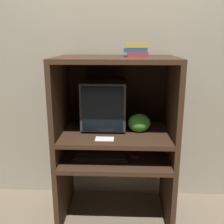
{
  "coord_description": "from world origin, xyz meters",
  "views": [
    {
      "loc": [
        0.06,
        -1.79,
        1.55
      ],
      "look_at": [
        -0.03,
        0.32,
        0.97
      ],
      "focal_mm": 42.0,
      "sensor_mm": 36.0,
      "label": 1
    }
  ],
  "objects_px": {
    "keyboard": "(100,157)",
    "mouse": "(135,158)",
    "snack_bag": "(139,123)",
    "crt_monitor": "(104,104)",
    "book_stack": "(136,50)"
  },
  "relations": [
    {
      "from": "keyboard",
      "to": "mouse",
      "type": "height_order",
      "value": "mouse"
    },
    {
      "from": "keyboard",
      "to": "snack_bag",
      "type": "distance_m",
      "value": 0.44
    },
    {
      "from": "keyboard",
      "to": "mouse",
      "type": "distance_m",
      "value": 0.29
    },
    {
      "from": "crt_monitor",
      "to": "mouse",
      "type": "height_order",
      "value": "crt_monitor"
    },
    {
      "from": "keyboard",
      "to": "snack_bag",
      "type": "height_order",
      "value": "snack_bag"
    },
    {
      "from": "mouse",
      "to": "book_stack",
      "type": "distance_m",
      "value": 0.88
    },
    {
      "from": "crt_monitor",
      "to": "snack_bag",
      "type": "relative_size",
      "value": 2.21
    },
    {
      "from": "mouse",
      "to": "snack_bag",
      "type": "relative_size",
      "value": 0.34
    },
    {
      "from": "snack_bag",
      "to": "book_stack",
      "type": "xyz_separation_m",
      "value": [
        -0.04,
        0.05,
        0.6
      ]
    },
    {
      "from": "snack_bag",
      "to": "book_stack",
      "type": "height_order",
      "value": "book_stack"
    },
    {
      "from": "crt_monitor",
      "to": "book_stack",
      "type": "height_order",
      "value": "book_stack"
    },
    {
      "from": "mouse",
      "to": "book_stack",
      "type": "bearing_deg",
      "value": 90.61
    },
    {
      "from": "crt_monitor",
      "to": "mouse",
      "type": "bearing_deg",
      "value": -39.31
    },
    {
      "from": "snack_bag",
      "to": "mouse",
      "type": "bearing_deg",
      "value": -105.6
    },
    {
      "from": "keyboard",
      "to": "mouse",
      "type": "bearing_deg",
      "value": 1.31
    }
  ]
}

